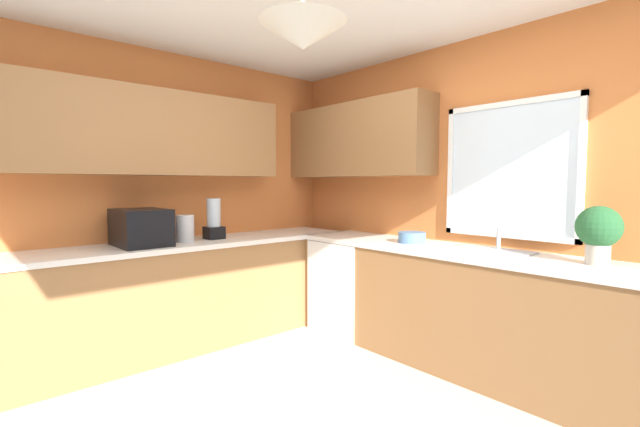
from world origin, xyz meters
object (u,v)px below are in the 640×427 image
Objects in this scene: kettle at (185,228)px; blender_appliance at (214,221)px; potted_plant at (599,230)px; microwave at (141,227)px; sink_assembly at (488,251)px; dishwasher at (352,285)px; bowl at (412,237)px.

blender_appliance is (-0.02, 0.28, 0.05)m from kettle.
microwave is at bearing -145.92° from potted_plant.
microwave is 2.64m from sink_assembly.
potted_plant is (1.98, 0.08, 0.68)m from dishwasher.
kettle is 2.40m from sink_assembly.
sink_assembly is (1.32, 0.04, 0.48)m from dishwasher.
kettle is (-0.64, -1.35, 0.58)m from dishwasher.
bowl is at bearing 46.84° from kettle.
dishwasher is at bearing -178.39° from sink_assembly.
kettle is 2.99m from potted_plant.
sink_assembly is at bearing 29.45° from blender_appliance.
blender_appliance is (-1.98, -1.12, 0.15)m from sink_assembly.
kettle is 0.64× the size of potted_plant.
potted_plant is at bearing 2.31° from dishwasher.
dishwasher is 2.37× the size of potted_plant.
blender_appliance is at bearing -139.93° from bowl.
sink_assembly reaches higher than bowl.
bowl is at bearing -179.39° from sink_assembly.
potted_plant reaches higher than microwave.
sink_assembly is 2.27m from blender_appliance.
potted_plant is 0.99× the size of blender_appliance.
kettle is 0.28m from blender_appliance.
microwave is 1.34× the size of potted_plant.
blender_appliance reaches higher than microwave.
blender_appliance is (-2.64, -1.16, -0.05)m from potted_plant.
blender_appliance is at bearing -150.55° from sink_assembly.
potted_plant reaches higher than dishwasher.
potted_plant is at bearing 28.66° from kettle.
kettle is at bearing -151.34° from potted_plant.
dishwasher is 1.76× the size of microwave.
sink_assembly is 2.45× the size of bowl.
potted_plant is at bearing 2.16° from bowl.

